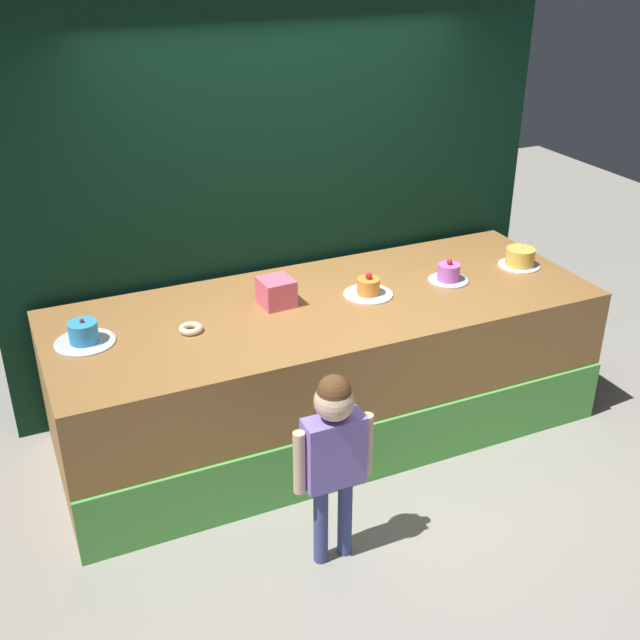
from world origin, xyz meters
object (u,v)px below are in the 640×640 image
(cake_far_right, at_px, (520,258))
(child_figure, at_px, (334,445))
(pink_box, at_px, (276,292))
(cake_center_left, at_px, (368,288))
(cake_center_right, at_px, (449,274))
(cake_far_left, at_px, (84,335))
(donut, at_px, (191,329))

(cake_far_right, bearing_deg, child_figure, -150.19)
(pink_box, relative_size, cake_center_left, 0.64)
(cake_center_right, bearing_deg, cake_far_left, 177.25)
(cake_center_left, bearing_deg, donut, -178.91)
(donut, height_order, cake_center_right, cake_center_right)
(cake_center_left, bearing_deg, cake_far_right, -0.46)
(child_figure, relative_size, donut, 8.06)
(cake_center_left, bearing_deg, cake_center_right, -2.26)
(cake_far_right, bearing_deg, cake_center_left, 179.54)
(child_figure, xyz_separation_m, cake_center_right, (1.33, 1.08, 0.25))
(cake_far_left, distance_m, cake_center_right, 2.31)
(cake_center_left, bearing_deg, child_figure, -124.39)
(cake_far_left, bearing_deg, child_figure, -50.68)
(cake_far_left, relative_size, cake_far_right, 1.19)
(cake_far_left, height_order, cake_center_right, same)
(cake_center_right, bearing_deg, cake_far_right, 1.34)
(cake_center_left, xyz_separation_m, cake_center_right, (0.58, -0.02, 0.01))
(pink_box, xyz_separation_m, cake_center_left, (0.58, -0.11, -0.04))
(child_figure, bearing_deg, cake_center_left, 55.61)
(cake_center_right, bearing_deg, child_figure, -140.96)
(donut, bearing_deg, cake_center_right, -0.03)
(child_figure, bearing_deg, pink_box, 81.62)
(child_figure, height_order, cake_far_right, child_figure)
(pink_box, distance_m, cake_far_right, 1.74)
(cake_far_left, distance_m, cake_center_left, 1.74)
(child_figure, relative_size, pink_box, 5.58)
(pink_box, bearing_deg, child_figure, -98.38)
(donut, xyz_separation_m, cake_far_right, (2.31, 0.01, 0.04))
(cake_center_left, height_order, cake_center_right, same)
(child_figure, height_order, cake_center_left, child_figure)
(child_figure, xyz_separation_m, donut, (-0.40, 1.08, 0.22))
(child_figure, bearing_deg, cake_far_left, 129.32)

